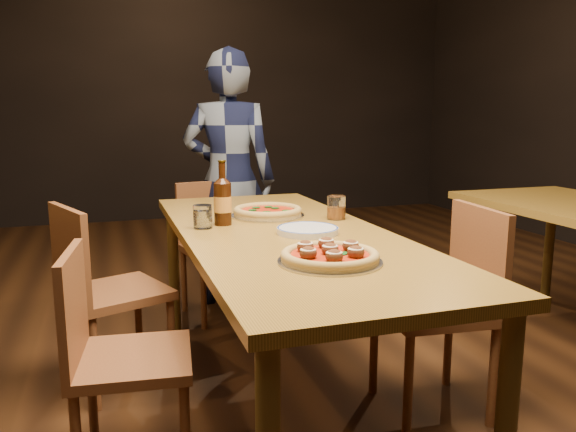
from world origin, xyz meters
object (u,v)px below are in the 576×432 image
object	(u,v)px
chair_main_sw	(116,291)
pizza_margherita	(268,212)
beer_bottle	(223,202)
amber_glass	(336,208)
table_main	(284,248)
water_glass	(203,217)
chair_end	(219,248)
pizza_meatball	(330,255)
chair_main_nw	(133,357)
chair_main_e	(433,307)
plate_stack	(308,230)
diner	(229,180)

from	to	relation	value
chair_main_sw	pizza_margherita	bearing A→B (deg)	-117.69
beer_bottle	amber_glass	distance (m)	0.51
table_main	water_glass	bearing A→B (deg)	152.34
table_main	water_glass	world-z (taller)	water_glass
chair_end	pizza_meatball	distance (m)	1.69
chair_main_nw	pizza_meatball	bearing A→B (deg)	-104.77
chair_main_nw	chair_main_e	size ratio (longest dim) A/B	0.93
table_main	chair_main_sw	world-z (taller)	chair_main_sw
plate_stack	water_glass	size ratio (longest dim) A/B	2.52
water_glass	chair_main_e	bearing A→B (deg)	-23.58
chair_end	water_glass	xyz separation A→B (m)	(-0.25, -0.99, 0.38)
water_glass	beer_bottle	bearing A→B (deg)	25.96
pizza_meatball	water_glass	world-z (taller)	water_glass
chair_main_e	diner	xyz separation A→B (m)	(-0.49, 1.57, 0.36)
pizza_margherita	beer_bottle	size ratio (longest dim) A/B	1.27
pizza_margherita	beer_bottle	bearing A→B (deg)	-149.99
chair_main_nw	water_glass	world-z (taller)	water_glass
chair_end	amber_glass	xyz separation A→B (m)	(0.35, -0.97, 0.38)
pizza_meatball	plate_stack	xyz separation A→B (m)	(0.08, 0.43, -0.01)
chair_main_nw	beer_bottle	bearing A→B (deg)	-34.67
chair_main_e	water_glass	world-z (taller)	chair_main_e
pizza_margherita	amber_glass	distance (m)	0.32
chair_end	diner	world-z (taller)	diner
chair_main_e	beer_bottle	size ratio (longest dim) A/B	3.33
pizza_meatball	amber_glass	world-z (taller)	amber_glass
chair_main_nw	pizza_meatball	distance (m)	0.75
chair_main_e	chair_end	size ratio (longest dim) A/B	1.06
chair_main_nw	pizza_meatball	world-z (taller)	chair_main_nw
chair_main_sw	diner	distance (m)	1.24
diner	chair_main_nw	bearing A→B (deg)	89.37
pizza_margherita	amber_glass	world-z (taller)	amber_glass
chair_main_sw	chair_end	xyz separation A→B (m)	(0.61, 0.73, -0.02)
chair_main_nw	table_main	bearing A→B (deg)	-60.23
chair_main_sw	chair_main_e	size ratio (longest dim) A/B	0.98
chair_end	pizza_margherita	bearing A→B (deg)	-95.84
water_glass	pizza_margherita	bearing A→B (deg)	28.89
pizza_meatball	beer_bottle	world-z (taller)	beer_bottle
chair_main_e	pizza_meatball	world-z (taller)	chair_main_e
pizza_margherita	diner	bearing A→B (deg)	87.65
pizza_meatball	beer_bottle	distance (m)	0.74
beer_bottle	diner	world-z (taller)	diner
plate_stack	beer_bottle	bearing A→B (deg)	136.15
chair_main_sw	diner	bearing A→B (deg)	-58.65
pizza_margherita	plate_stack	distance (m)	0.41
chair_main_e	amber_glass	size ratio (longest dim) A/B	8.59
plate_stack	amber_glass	world-z (taller)	amber_glass
chair_main_sw	pizza_meatball	xyz separation A→B (m)	(0.65, -0.92, 0.34)
chair_main_nw	plate_stack	xyz separation A→B (m)	(0.69, 0.19, 0.35)
chair_end	amber_glass	bearing A→B (deg)	-81.50
chair_main_sw	water_glass	world-z (taller)	chair_main_sw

